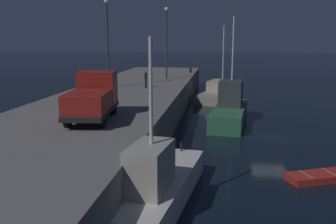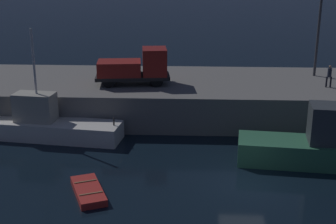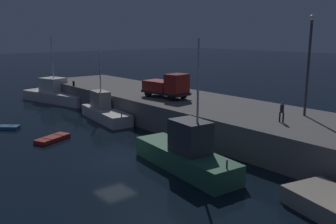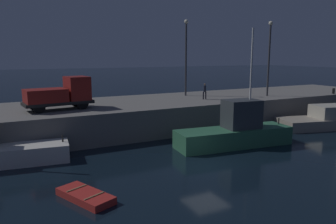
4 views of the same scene
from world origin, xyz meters
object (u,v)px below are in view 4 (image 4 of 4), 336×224
(utility_truck, at_px, (61,94))
(dockworker, at_px, (205,90))
(lamp_post_west, at_px, (186,52))
(bollard_west, at_px, (333,91))
(dinghy_orange_near, at_px, (85,196))
(lamp_post_east, at_px, (269,53))
(fishing_boat_orange, at_px, (236,131))
(fishing_boat_blue, at_px, (329,119))

(utility_truck, relative_size, dockworker, 3.50)
(lamp_post_west, distance_m, utility_truck, 14.41)
(lamp_post_west, xyz_separation_m, dockworker, (0.11, -3.53, -3.79))
(dockworker, distance_m, bollard_west, 15.93)
(dinghy_orange_near, relative_size, lamp_post_west, 0.42)
(lamp_post_east, bearing_deg, dinghy_orange_near, -153.52)
(fishing_boat_orange, xyz_separation_m, lamp_post_east, (9.81, 6.92, 5.98))
(bollard_west, bearing_deg, lamp_post_west, 158.00)
(utility_truck, bearing_deg, lamp_post_west, 13.77)
(fishing_boat_orange, bearing_deg, utility_truck, 145.25)
(fishing_boat_blue, height_order, utility_truck, fishing_boat_blue)
(lamp_post_west, relative_size, dockworker, 5.10)
(fishing_boat_orange, xyz_separation_m, utility_truck, (-11.43, 7.93, 2.64))
(dockworker, relative_size, bollard_west, 2.50)
(dinghy_orange_near, height_order, lamp_post_west, lamp_post_west)
(fishing_boat_blue, xyz_separation_m, lamp_post_west, (-9.93, 10.30, 6.43))
(fishing_boat_blue, height_order, dinghy_orange_near, fishing_boat_blue)
(dockworker, bearing_deg, fishing_boat_orange, -106.36)
(fishing_boat_blue, bearing_deg, lamp_post_west, 133.94)
(fishing_boat_orange, distance_m, lamp_post_west, 12.98)
(bollard_west, bearing_deg, fishing_boat_blue, -146.10)
(fishing_boat_orange, distance_m, dinghy_orange_near, 13.26)
(fishing_boat_blue, relative_size, lamp_post_east, 1.28)
(fishing_boat_blue, distance_m, lamp_post_west, 15.68)
(fishing_boat_blue, height_order, fishing_boat_orange, fishing_boat_orange)
(dinghy_orange_near, distance_m, utility_truck, 12.71)
(lamp_post_east, bearing_deg, fishing_boat_blue, -69.13)
(fishing_boat_orange, relative_size, lamp_post_west, 1.16)
(lamp_post_east, bearing_deg, dockworker, 173.86)
(fishing_boat_orange, relative_size, utility_truck, 1.70)
(fishing_boat_blue, xyz_separation_m, utility_truck, (-23.52, 6.97, 2.99))
(fishing_boat_blue, bearing_deg, dockworker, 145.40)
(fishing_boat_orange, bearing_deg, lamp_post_west, 79.15)
(fishing_boat_orange, bearing_deg, fishing_boat_blue, 4.55)
(utility_truck, bearing_deg, dockworker, -0.84)
(dinghy_orange_near, height_order, lamp_post_east, lamp_post_east)
(fishing_boat_orange, height_order, lamp_post_east, lamp_post_east)
(utility_truck, xyz_separation_m, dockworker, (13.70, -0.20, -0.35))
(lamp_post_west, relative_size, lamp_post_east, 1.02)
(fishing_boat_orange, relative_size, bollard_west, 14.83)
(fishing_boat_blue, bearing_deg, lamp_post_east, 110.87)
(dinghy_orange_near, xyz_separation_m, lamp_post_east, (22.35, 11.13, 6.96))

